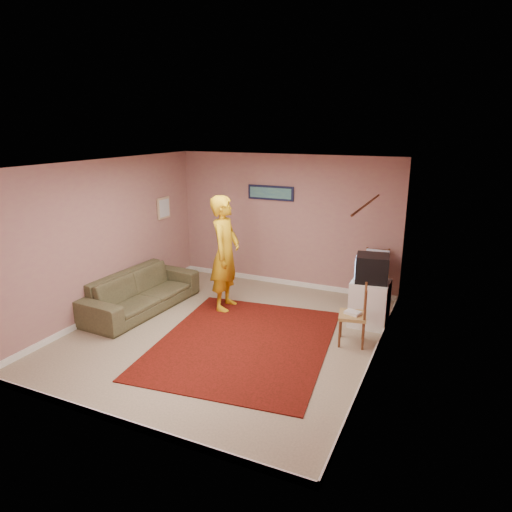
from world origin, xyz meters
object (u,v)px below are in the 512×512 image
at_px(tv_cabinet, 370,303).
at_px(person, 225,253).
at_px(chair_a, 376,272).
at_px(chair_b, 353,308).
at_px(crt_tv, 372,268).
at_px(sofa, 141,292).

height_order(tv_cabinet, person, person).
height_order(chair_a, chair_b, chair_a).
distance_m(tv_cabinet, person, 2.54).
bearing_deg(chair_a, tv_cabinet, -93.69).
relative_size(crt_tv, person, 0.28).
xyz_separation_m(chair_a, chair_b, (-0.02, -1.73, -0.05)).
distance_m(crt_tv, chair_b, 0.87).
height_order(crt_tv, chair_b, crt_tv).
relative_size(tv_cabinet, crt_tv, 1.32).
bearing_deg(chair_b, tv_cabinet, 161.38).
bearing_deg(sofa, chair_a, -58.38).
xyz_separation_m(tv_cabinet, crt_tv, (-0.01, -0.00, 0.59)).
xyz_separation_m(chair_a, sofa, (-3.67, -1.97, -0.27)).
distance_m(crt_tv, person, 2.46).
height_order(tv_cabinet, chair_b, chair_b).
bearing_deg(chair_b, crt_tv, 161.74).
bearing_deg(tv_cabinet, person, -172.54).
distance_m(chair_a, chair_b, 1.74).
distance_m(chair_a, person, 2.72).
bearing_deg(sofa, person, -59.11).
relative_size(chair_b, person, 0.25).
relative_size(chair_a, chair_b, 1.09).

